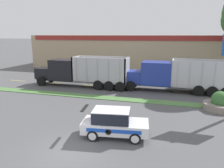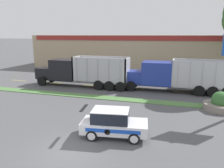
# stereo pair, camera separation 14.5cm
# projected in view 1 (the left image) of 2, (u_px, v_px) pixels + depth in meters

# --- Properties ---
(ground_plane) EXTENTS (600.00, 600.00, 0.00)m
(ground_plane) POSITION_uv_depth(u_px,v_px,m) (71.00, 152.00, 11.72)
(ground_plane) COLOR #515154
(grass_verge) EXTENTS (120.00, 1.32, 0.06)m
(grass_verge) POSITION_uv_depth(u_px,v_px,m) (119.00, 99.00, 21.36)
(grass_verge) COLOR #517F42
(grass_verge) RESTS_ON ground_plane
(centre_line_1) EXTENTS (2.40, 0.14, 0.01)m
(centre_line_1) POSITION_uv_depth(u_px,v_px,m) (18.00, 81.00, 29.99)
(centre_line_1) COLOR yellow
(centre_line_1) RESTS_ON ground_plane
(centre_line_2) EXTENTS (2.40, 0.14, 0.01)m
(centre_line_2) POSITION_uv_depth(u_px,v_px,m) (53.00, 83.00, 28.51)
(centre_line_2) COLOR yellow
(centre_line_2) RESTS_ON ground_plane
(centre_line_3) EXTENTS (2.40, 0.14, 0.01)m
(centre_line_3) POSITION_uv_depth(u_px,v_px,m) (91.00, 86.00, 27.03)
(centre_line_3) COLOR yellow
(centre_line_3) RESTS_ON ground_plane
(centre_line_4) EXTENTS (2.40, 0.14, 0.01)m
(centre_line_4) POSITION_uv_depth(u_px,v_px,m) (134.00, 89.00, 25.56)
(centre_line_4) COLOR yellow
(centre_line_4) RESTS_ON ground_plane
(centre_line_5) EXTENTS (2.40, 0.14, 0.01)m
(centre_line_5) POSITION_uv_depth(u_px,v_px,m) (182.00, 92.00, 24.08)
(centre_line_5) COLOR yellow
(centre_line_5) RESTS_ON ground_plane
(dump_truck_lead) EXTENTS (11.50, 2.79, 3.57)m
(dump_truck_lead) POSITION_uv_depth(u_px,v_px,m) (166.00, 76.00, 24.21)
(dump_truck_lead) COLOR black
(dump_truck_lead) RESTS_ON ground_plane
(dump_truck_mid) EXTENTS (11.74, 2.58, 3.64)m
(dump_truck_mid) POSITION_uv_depth(u_px,v_px,m) (74.00, 72.00, 26.61)
(dump_truck_mid) COLOR black
(dump_truck_mid) RESTS_ON ground_plane
(rally_car) EXTENTS (4.24, 2.31, 1.76)m
(rally_car) POSITION_uv_depth(u_px,v_px,m) (114.00, 123.00, 13.39)
(rally_car) COLOR white
(rally_car) RESTS_ON ground_plane
(stone_planter) EXTENTS (2.68, 2.68, 1.58)m
(stone_planter) POSITION_uv_depth(u_px,v_px,m) (220.00, 103.00, 18.29)
(stone_planter) COLOR gray
(stone_planter) RESTS_ON ground_plane
(store_building_backdrop) EXTENTS (38.86, 12.10, 6.08)m
(store_building_backdrop) POSITION_uv_depth(u_px,v_px,m) (138.00, 51.00, 42.12)
(store_building_backdrop) COLOR tan
(store_building_backdrop) RESTS_ON ground_plane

